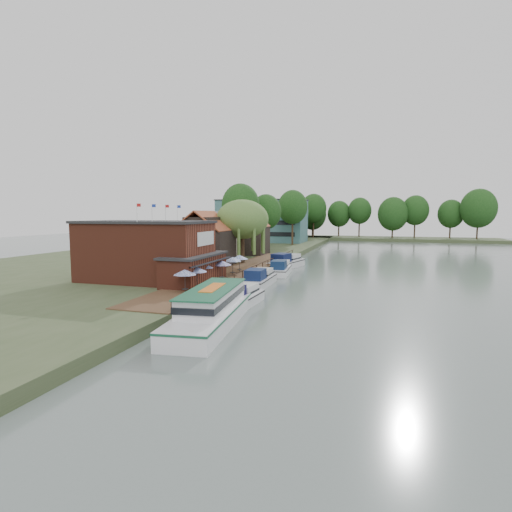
% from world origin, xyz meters
% --- Properties ---
extents(ground, '(260.00, 260.00, 0.00)m').
position_xyz_m(ground, '(0.00, 0.00, 0.00)').
color(ground, slate).
rests_on(ground, ground).
extents(land_bank, '(50.00, 140.00, 1.00)m').
position_xyz_m(land_bank, '(-30.00, 35.00, 0.50)').
color(land_bank, '#384728').
rests_on(land_bank, ground).
extents(quay_deck, '(6.00, 50.00, 0.10)m').
position_xyz_m(quay_deck, '(-8.00, 10.00, 1.05)').
color(quay_deck, '#47301E').
rests_on(quay_deck, land_bank).
extents(quay_rail, '(0.20, 49.00, 1.00)m').
position_xyz_m(quay_rail, '(-5.30, 10.50, 1.50)').
color(quay_rail, black).
rests_on(quay_rail, land_bank).
extents(pub, '(20.00, 11.00, 7.30)m').
position_xyz_m(pub, '(-14.00, -1.00, 4.65)').
color(pub, maroon).
rests_on(pub, land_bank).
extents(hotel_block, '(25.40, 12.40, 12.30)m').
position_xyz_m(hotel_block, '(-22.00, 70.00, 7.15)').
color(hotel_block, '#38666B').
rests_on(hotel_block, land_bank).
extents(cottage_a, '(8.60, 7.60, 8.50)m').
position_xyz_m(cottage_a, '(-15.00, 14.00, 5.25)').
color(cottage_a, black).
rests_on(cottage_a, land_bank).
extents(cottage_b, '(9.60, 8.60, 8.50)m').
position_xyz_m(cottage_b, '(-18.00, 24.00, 5.25)').
color(cottage_b, beige).
rests_on(cottage_b, land_bank).
extents(cottage_c, '(7.60, 7.60, 8.50)m').
position_xyz_m(cottage_c, '(-14.00, 33.00, 5.25)').
color(cottage_c, black).
rests_on(cottage_c, land_bank).
extents(willow, '(8.60, 8.60, 10.43)m').
position_xyz_m(willow, '(-10.50, 19.00, 6.21)').
color(willow, '#476B2D').
rests_on(willow, land_bank).
extents(umbrella_0, '(2.38, 2.38, 2.38)m').
position_xyz_m(umbrella_0, '(-7.73, -6.84, 2.29)').
color(umbrella_0, navy).
rests_on(umbrella_0, quay_deck).
extents(umbrella_1, '(2.22, 2.22, 2.38)m').
position_xyz_m(umbrella_1, '(-7.44, -4.64, 2.29)').
color(umbrella_1, navy).
rests_on(umbrella_1, quay_deck).
extents(umbrella_2, '(1.97, 1.97, 2.38)m').
position_xyz_m(umbrella_2, '(-7.94, -1.48, 2.29)').
color(umbrella_2, '#1C349C').
rests_on(umbrella_2, quay_deck).
extents(umbrella_3, '(2.40, 2.40, 2.38)m').
position_xyz_m(umbrella_3, '(-7.05, 1.47, 2.29)').
color(umbrella_3, navy).
rests_on(umbrella_3, quay_deck).
extents(umbrella_4, '(2.34, 2.34, 2.38)m').
position_xyz_m(umbrella_4, '(-7.21, 5.57, 2.29)').
color(umbrella_4, navy).
rests_on(umbrella_4, quay_deck).
extents(umbrella_5, '(2.43, 2.43, 2.38)m').
position_xyz_m(umbrella_5, '(-7.20, 8.24, 2.29)').
color(umbrella_5, '#1A4292').
rests_on(umbrella_5, quay_deck).
extents(cruiser_0, '(3.54, 9.79, 2.33)m').
position_xyz_m(cruiser_0, '(-2.06, -6.79, 1.17)').
color(cruiser_0, white).
rests_on(cruiser_0, ground).
extents(cruiser_1, '(3.28, 9.63, 2.31)m').
position_xyz_m(cruiser_1, '(-3.44, 5.16, 1.15)').
color(cruiser_1, silver).
rests_on(cruiser_1, ground).
extents(cruiser_2, '(3.95, 9.65, 2.26)m').
position_xyz_m(cruiser_2, '(-3.19, 15.40, 1.13)').
color(cruiser_2, white).
rests_on(cruiser_2, ground).
extents(cruiser_3, '(5.54, 11.03, 2.58)m').
position_xyz_m(cruiser_3, '(-3.93, 22.74, 1.29)').
color(cruiser_3, silver).
rests_on(cruiser_3, ground).
extents(tour_boat, '(5.62, 14.58, 3.10)m').
position_xyz_m(tour_boat, '(-1.92, -13.73, 1.55)').
color(tour_boat, silver).
rests_on(tour_boat, ground).
extents(swan, '(0.44, 0.44, 0.44)m').
position_xyz_m(swan, '(-2.58, -12.43, 0.22)').
color(swan, white).
rests_on(swan, ground).
extents(bank_tree_0, '(8.46, 8.46, 14.78)m').
position_xyz_m(bank_tree_0, '(-18.55, 41.09, 8.39)').
color(bank_tree_0, '#143811').
rests_on(bank_tree_0, land_bank).
extents(bank_tree_1, '(7.20, 7.20, 12.72)m').
position_xyz_m(bank_tree_1, '(-14.64, 48.01, 7.36)').
color(bank_tree_1, '#143811').
rests_on(bank_tree_1, land_bank).
extents(bank_tree_2, '(7.73, 7.73, 14.30)m').
position_xyz_m(bank_tree_2, '(-10.76, 59.80, 8.15)').
color(bank_tree_2, '#143811').
rests_on(bank_tree_2, land_bank).
extents(bank_tree_3, '(7.61, 7.61, 12.98)m').
position_xyz_m(bank_tree_3, '(-13.38, 77.66, 7.49)').
color(bank_tree_3, '#143811').
rests_on(bank_tree_3, land_bank).
extents(bank_tree_4, '(8.57, 8.57, 12.34)m').
position_xyz_m(bank_tree_4, '(-18.96, 87.57, 7.17)').
color(bank_tree_4, '#143811').
rests_on(bank_tree_4, land_bank).
extents(bank_tree_5, '(8.85, 8.85, 15.07)m').
position_xyz_m(bank_tree_5, '(-10.96, 95.85, 8.54)').
color(bank_tree_5, '#143811').
rests_on(bank_tree_5, land_bank).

